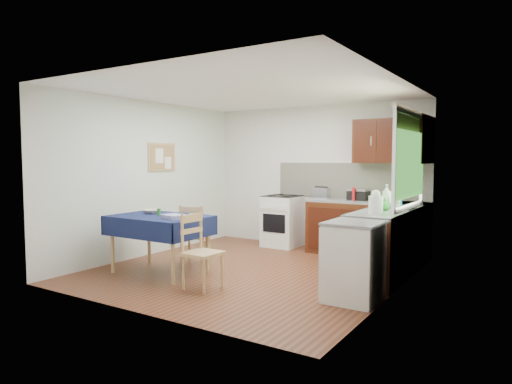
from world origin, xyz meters
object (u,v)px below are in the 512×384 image
Objects in this scene: toaster at (321,193)px; kettle at (376,203)px; sandwich_press at (359,195)px; chair_far at (194,233)px; dish_rack at (395,206)px; dining_table at (159,223)px; chair_near at (200,249)px.

kettle is at bearing -43.62° from toaster.
toaster is 0.62m from sandwich_press.
sandwich_press reaches higher than chair_far.
toaster is at bearing 166.79° from dish_rack.
dining_table is at bearing -110.01° from sandwich_press.
toaster is 0.93× the size of kettle.
chair_near is 3.12× the size of kettle.
dish_rack is at bearing -176.42° from chair_far.
chair_far is 0.98× the size of chair_near.
chair_near reaches higher than chair_far.
chair_far is at bearing -115.86° from sandwich_press.
sandwich_press is (1.89, 2.61, 0.30)m from dining_table.
toaster reaches higher than dining_table.
toaster reaches higher than sandwich_press.
kettle is at bearing -48.14° from sandwich_press.
chair_near is at bearing -116.01° from dish_rack.
dish_rack reaches higher than toaster.
chair_near is 2.95× the size of sandwich_press.
chair_far is 3.07× the size of kettle.
dish_rack is at bearing -30.77° from sandwich_press.
chair_far is at bearing -172.48° from kettle.
chair_far is at bearing 99.55° from dining_table.
toaster reaches higher than chair_far.
toaster is (1.28, 2.51, 0.31)m from dining_table.
dish_rack is at bearing -24.20° from toaster.
chair_far is at bearing -117.62° from toaster.
sandwich_press is 0.69× the size of dish_rack.
dining_table is 4.21× the size of sandwich_press.
chair_far is at bearing 45.71° from chair_near.
chair_near is (0.84, -0.90, 0.01)m from chair_far.
kettle is (2.70, 0.95, 0.34)m from dining_table.
chair_near is 2.22m from kettle.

